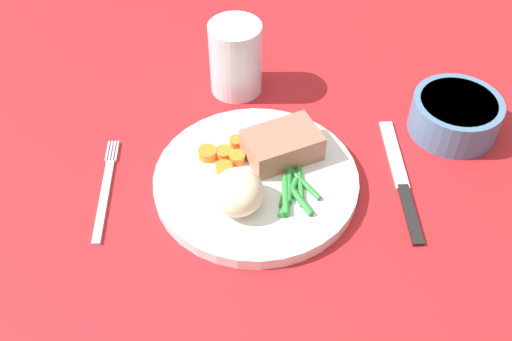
# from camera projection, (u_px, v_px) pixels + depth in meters

# --- Properties ---
(dining_table) EXTENTS (1.20, 0.90, 0.02)m
(dining_table) POSITION_uv_depth(u_px,v_px,m) (225.00, 170.00, 0.78)
(dining_table) COLOR red
(dining_table) RESTS_ON ground
(dinner_plate) EXTENTS (0.25, 0.25, 0.02)m
(dinner_plate) POSITION_uv_depth(u_px,v_px,m) (256.00, 181.00, 0.74)
(dinner_plate) COLOR white
(dinner_plate) RESTS_ON dining_table
(meat_portion) EXTENTS (0.11, 0.09, 0.03)m
(meat_portion) POSITION_uv_depth(u_px,v_px,m) (282.00, 143.00, 0.75)
(meat_portion) COLOR #A86B56
(meat_portion) RESTS_ON dinner_plate
(mashed_potatoes) EXTENTS (0.06, 0.06, 0.05)m
(mashed_potatoes) POSITION_uv_depth(u_px,v_px,m) (238.00, 192.00, 0.69)
(mashed_potatoes) COLOR beige
(mashed_potatoes) RESTS_ON dinner_plate
(carrot_slices) EXTENTS (0.06, 0.06, 0.01)m
(carrot_slices) POSITION_uv_depth(u_px,v_px,m) (223.00, 155.00, 0.75)
(carrot_slices) COLOR orange
(carrot_slices) RESTS_ON dinner_plate
(green_beans) EXTENTS (0.05, 0.10, 0.01)m
(green_beans) POSITION_uv_depth(u_px,v_px,m) (292.00, 188.00, 0.72)
(green_beans) COLOR #2D8C38
(green_beans) RESTS_ON dinner_plate
(fork) EXTENTS (0.01, 0.17, 0.00)m
(fork) POSITION_uv_depth(u_px,v_px,m) (106.00, 190.00, 0.74)
(fork) COLOR silver
(fork) RESTS_ON dining_table
(knife) EXTENTS (0.02, 0.20, 0.01)m
(knife) POSITION_uv_depth(u_px,v_px,m) (401.00, 182.00, 0.75)
(knife) COLOR black
(knife) RESTS_ON dining_table
(water_glass) EXTENTS (0.07, 0.07, 0.10)m
(water_glass) POSITION_uv_depth(u_px,v_px,m) (236.00, 62.00, 0.84)
(water_glass) COLOR silver
(water_glass) RESTS_ON dining_table
(salad_bowl) EXTENTS (0.12, 0.12, 0.05)m
(salad_bowl) POSITION_uv_depth(u_px,v_px,m) (455.00, 114.00, 0.79)
(salad_bowl) COLOR #4C7299
(salad_bowl) RESTS_ON dining_table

